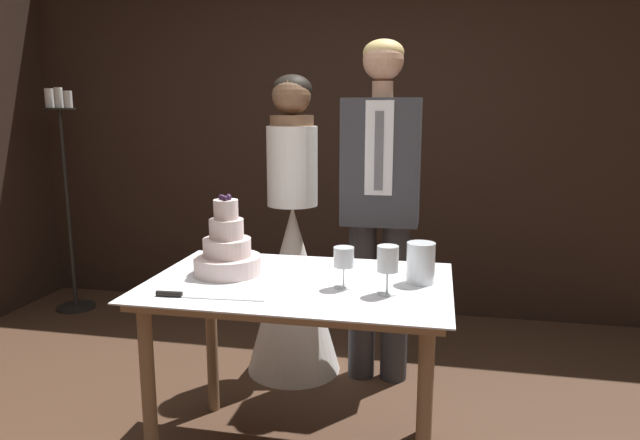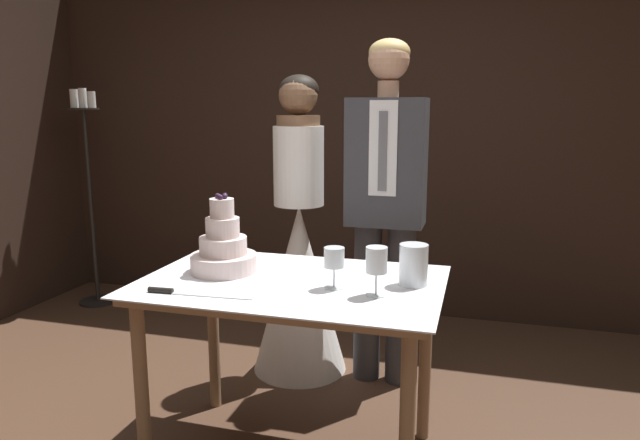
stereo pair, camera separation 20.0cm
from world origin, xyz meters
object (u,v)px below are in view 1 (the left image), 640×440
Objects in this scene: wine_glass_middle at (388,261)px; bride at (293,266)px; wine_glass_near at (344,259)px; cake_knife at (189,296)px; tiered_cake at (227,251)px; candle_stand at (67,199)px; hurricane_candle at (421,264)px; groom at (380,196)px; cake_table at (299,305)px.

bride reaches higher than wine_glass_middle.
cake_knife is at bearing -156.46° from wine_glass_near.
wine_glass_near is (0.55, 0.24, 0.11)m from cake_knife.
candle_stand is (-1.82, 1.47, -0.05)m from tiered_cake.
cake_knife is 0.61m from wine_glass_near.
hurricane_candle is at bearing 2.36° from tiered_cake.
groom is at bearing 107.52° from hurricane_candle.
cake_knife is at bearing -117.83° from groom.
groom is at bearing 73.95° from cake_table.
wine_glass_middle is 0.11× the size of candle_stand.
cake_table is 0.39m from tiered_cake.
bride is 0.91× the size of groom.
tiered_cake is at bearing -125.36° from groom.
tiered_cake is 1.00m from groom.
tiered_cake reaches higher than cake_table.
cake_table is 7.39× the size of hurricane_candle.
cake_knife is (-0.35, -0.29, 0.11)m from cake_table.
tiered_cake is at bearing 168.78° from wine_glass_middle.
wine_glass_middle is at bearing -11.22° from tiered_cake.
candle_stand reaches higher than cake_knife.
candle_stand is (-2.63, 1.44, -0.03)m from hurricane_candle.
tiered_cake is 0.82m from hurricane_candle.
cake_knife is at bearing -45.26° from candle_stand.
groom is at bearing 86.71° from wine_glass_near.
groom is (-0.24, 0.77, 0.16)m from hurricane_candle.
wine_glass_middle is (0.37, -0.09, 0.23)m from cake_table.
cake_table is 7.52× the size of wine_glass_near.
groom reaches higher than cake_table.
wine_glass_middle is 2.98m from candle_stand.
wine_glass_near is 0.10× the size of candle_stand.
wine_glass_middle is 0.21m from hurricane_candle.
groom reaches higher than bride.
groom reaches higher than hurricane_candle.
cake_table is at bearing 166.35° from wine_glass_near.
tiered_cake is at bearing 172.10° from cake_table.
candle_stand is (-2.39, 0.67, -0.19)m from groom.
tiered_cake reaches higher than hurricane_candle.
candle_stand is (-2.33, 1.56, -0.07)m from wine_glass_near.
cake_knife is 1.30m from groom.
bride is at bearing 84.19° from tiered_cake.
bride reaches higher than hurricane_candle.
cake_table is at bearing -106.05° from groom.
cake_table is at bearing 165.90° from wine_glass_middle.
bride reaches higher than cake_knife.
groom is at bearing -0.06° from bride.
candle_stand is at bearing 144.68° from cake_table.
wine_glass_near is at bearing -156.90° from hurricane_candle.
bride is at bearing 133.51° from hurricane_candle.
cake_knife is 0.25× the size of bride.
cake_knife is at bearing -94.93° from tiered_cake.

